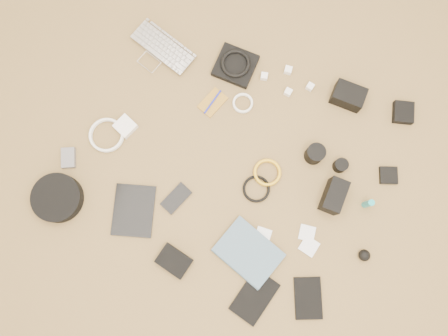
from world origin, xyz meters
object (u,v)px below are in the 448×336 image
(dslr_camera, at_px, (348,96))
(paperback, at_px, (234,270))
(tablet, at_px, (134,211))
(headphone_case, at_px, (57,198))
(laptop, at_px, (157,54))
(phone, at_px, (176,198))

(dslr_camera, relative_size, paperback, 0.54)
(dslr_camera, xyz_separation_m, tablet, (-0.69, -0.78, -0.03))
(headphone_case, height_order, paperback, headphone_case)
(laptop, bearing_deg, paperback, -31.30)
(phone, bearing_deg, paperback, -7.73)
(dslr_camera, bearing_deg, tablet, -129.54)
(tablet, bearing_deg, phone, 20.65)
(phone, bearing_deg, laptop, 141.42)
(phone, bearing_deg, headphone_case, -136.98)
(laptop, bearing_deg, dslr_camera, 25.08)
(laptop, xyz_separation_m, phone, (0.31, -0.57, -0.01))
(phone, distance_m, paperback, 0.38)
(tablet, height_order, paperback, paperback)
(paperback, bearing_deg, laptop, 59.89)
(dslr_camera, distance_m, phone, 0.86)
(laptop, bearing_deg, phone, -42.58)
(dslr_camera, height_order, paperback, dslr_camera)
(phone, distance_m, headphone_case, 0.49)
(headphone_case, bearing_deg, laptop, 78.79)
(laptop, relative_size, paperback, 1.19)
(dslr_camera, xyz_separation_m, headphone_case, (-1.00, -0.84, -0.01))
(headphone_case, xyz_separation_m, paperback, (0.79, -0.02, -0.02))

